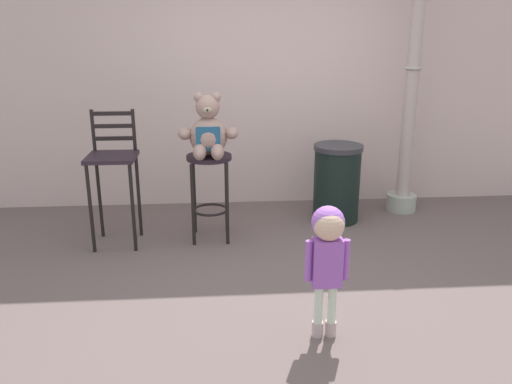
% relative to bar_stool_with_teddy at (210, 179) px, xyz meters
% --- Properties ---
extents(ground_plane, '(24.00, 24.00, 0.00)m').
position_rel_bar_stool_with_teddy_xyz_m(ground_plane, '(0.54, -0.95, -0.58)').
color(ground_plane, '#645551').
extents(building_wall, '(7.39, 0.30, 3.33)m').
position_rel_bar_stool_with_teddy_xyz_m(building_wall, '(0.54, 1.19, 1.08)').
color(building_wall, beige).
rests_on(building_wall, ground_plane).
extents(bar_stool_with_teddy, '(0.41, 0.41, 0.81)m').
position_rel_bar_stool_with_teddy_xyz_m(bar_stool_with_teddy, '(0.00, 0.00, 0.00)').
color(bar_stool_with_teddy, black).
rests_on(bar_stool_with_teddy, ground_plane).
extents(teddy_bear, '(0.54, 0.48, 0.57)m').
position_rel_bar_stool_with_teddy_xyz_m(teddy_bear, '(-0.00, -0.03, 0.44)').
color(teddy_bear, gray).
rests_on(teddy_bear, bar_stool_with_teddy).
extents(child_walking, '(0.28, 0.22, 0.89)m').
position_rel_bar_stool_with_teddy_xyz_m(child_walking, '(0.75, -1.70, 0.06)').
color(child_walking, '#C1A8A4').
rests_on(child_walking, ground_plane).
extents(trash_bin, '(0.50, 0.50, 0.80)m').
position_rel_bar_stool_with_teddy_xyz_m(trash_bin, '(1.29, 0.39, -0.18)').
color(trash_bin, black).
rests_on(trash_bin, ground_plane).
extents(lamppost, '(0.32, 0.32, 2.63)m').
position_rel_bar_stool_with_teddy_xyz_m(lamppost, '(2.08, 0.64, 0.45)').
color(lamppost, '#A3A89B').
rests_on(lamppost, ground_plane).
extents(bar_chair_empty, '(0.43, 0.43, 1.22)m').
position_rel_bar_stool_with_teddy_xyz_m(bar_chair_empty, '(-0.86, -0.04, 0.15)').
color(bar_chair_empty, black).
rests_on(bar_chair_empty, ground_plane).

